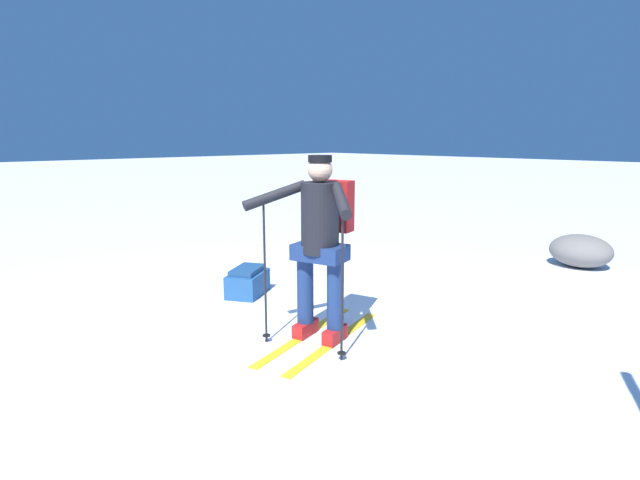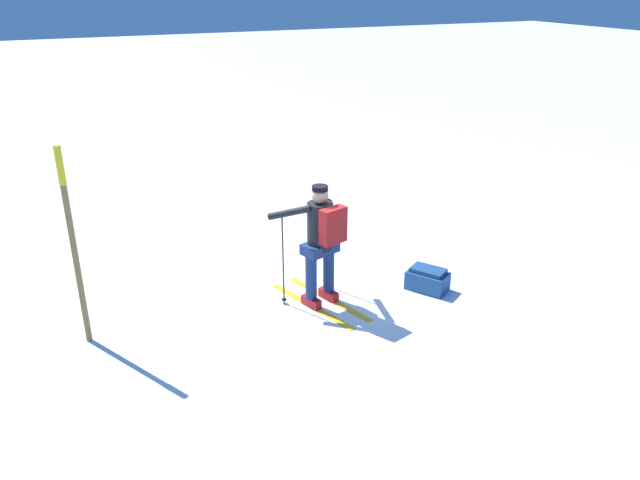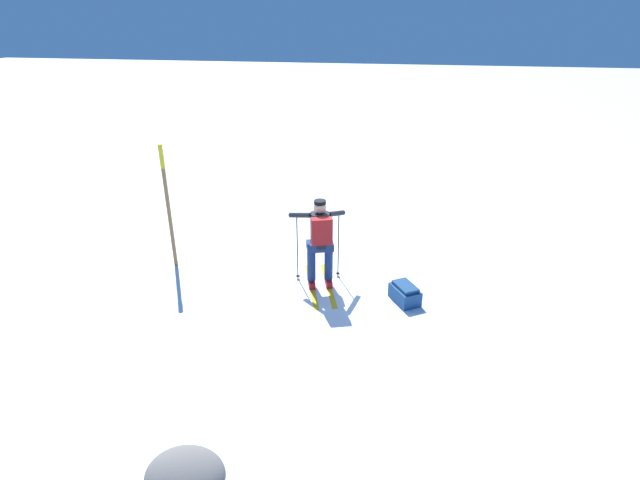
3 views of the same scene
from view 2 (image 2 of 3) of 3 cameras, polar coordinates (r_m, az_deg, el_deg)
ground_plane at (r=8.77m, az=-0.22°, el=-4.39°), size 80.00×80.00×0.00m
skier at (r=7.97m, az=0.10°, el=0.19°), size 1.05×1.65×1.64m
dropped_backpack at (r=8.79m, az=9.80°, el=-3.57°), size 0.59×0.65×0.32m
trail_marker at (r=7.48m, az=-21.76°, el=0.51°), size 0.08×0.08×2.40m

